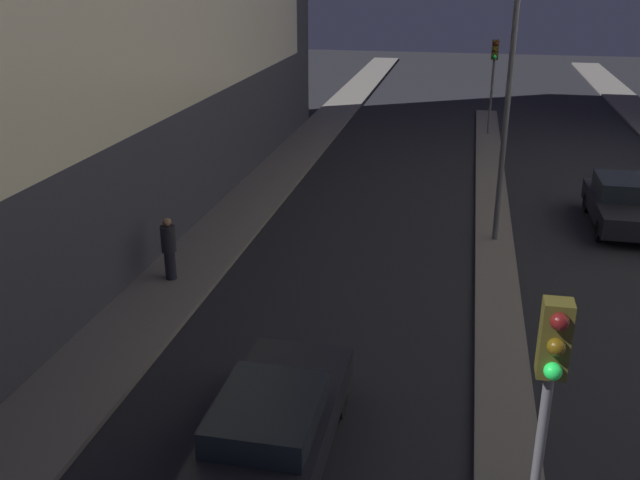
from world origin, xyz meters
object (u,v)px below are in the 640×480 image
object	(u,v)px
traffic_light_near	(547,396)
car_left_lane	(272,426)
pedestrian_on_left_sidewalk	(169,247)
car_right_lane	(620,203)
street_lamp	(516,17)
traffic_light_mid	(494,66)

from	to	relation	value
traffic_light_near	car_left_lane	distance (m)	5.22
car_left_lane	pedestrian_on_left_sidewalk	distance (m)	7.89
traffic_light_near	car_right_lane	world-z (taller)	traffic_light_near
traffic_light_near	car_left_lane	xyz separation A→B (m)	(-3.87, 2.32, -2.61)
street_lamp	pedestrian_on_left_sidewalk	xyz separation A→B (m)	(-8.39, -4.70, -5.50)
traffic_light_mid	car_right_lane	xyz separation A→B (m)	(3.87, -12.23, -2.58)
traffic_light_near	pedestrian_on_left_sidewalk	size ratio (longest dim) A/B	2.62
car_right_lane	traffic_light_mid	bearing A→B (deg)	107.57
traffic_light_near	pedestrian_on_left_sidewalk	bearing A→B (deg)	133.67
traffic_light_mid	car_left_lane	xyz separation A→B (m)	(-3.87, -25.59, -2.61)
traffic_light_mid	car_left_lane	size ratio (longest dim) A/B	0.93
car_right_lane	pedestrian_on_left_sidewalk	distance (m)	14.07
pedestrian_on_left_sidewalk	traffic_light_near	bearing A→B (deg)	-46.33
street_lamp	car_left_lane	size ratio (longest dim) A/B	1.91
traffic_light_near	car_right_lane	size ratio (longest dim) A/B	1.00
traffic_light_near	street_lamp	distance (m)	13.85
car_right_lane	pedestrian_on_left_sidewalk	xyz separation A→B (m)	(-12.26, -6.91, 0.23)
traffic_light_mid	car_left_lane	bearing A→B (deg)	-98.60
traffic_light_mid	pedestrian_on_left_sidewalk	world-z (taller)	traffic_light_mid
traffic_light_mid	car_left_lane	distance (m)	26.02
traffic_light_near	car_left_lane	world-z (taller)	traffic_light_near
traffic_light_mid	pedestrian_on_left_sidewalk	xyz separation A→B (m)	(-8.39, -19.13, -2.35)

